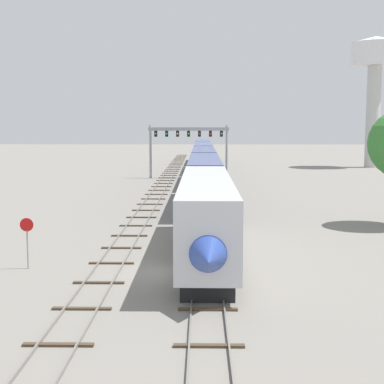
# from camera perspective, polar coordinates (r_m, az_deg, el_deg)

# --- Properties ---
(ground_plane) EXTENTS (400.00, 400.00, 0.00)m
(ground_plane) POSITION_cam_1_polar(r_m,az_deg,el_deg) (30.38, -2.30, -8.37)
(ground_plane) COLOR gray
(track_main) EXTENTS (2.60, 200.00, 0.16)m
(track_main) POSITION_cam_1_polar(r_m,az_deg,el_deg) (89.61, 1.17, 1.84)
(track_main) COLOR slate
(track_main) RESTS_ON ground
(track_near) EXTENTS (2.60, 160.00, 0.16)m
(track_near) POSITION_cam_1_polar(r_m,az_deg,el_deg) (69.90, -3.29, 0.39)
(track_near) COLOR slate
(track_near) RESTS_ON ground
(passenger_train) EXTENTS (3.04, 105.37, 4.80)m
(passenger_train) POSITION_cam_1_polar(r_m,az_deg,el_deg) (75.81, 1.21, 2.84)
(passenger_train) COLOR silver
(passenger_train) RESTS_ON ground
(signal_gantry) EXTENTS (12.10, 0.49, 7.99)m
(signal_gantry) POSITION_cam_1_polar(r_m,az_deg,el_deg) (83.44, -0.36, 5.49)
(signal_gantry) COLOR #999BA0
(signal_gantry) RESTS_ON ground
(water_tower) EXTENTS (9.05, 9.05, 24.32)m
(water_tower) POSITION_cam_1_polar(r_m,az_deg,el_deg) (110.91, 18.31, 12.18)
(water_tower) COLOR beige
(water_tower) RESTS_ON ground
(stop_sign) EXTENTS (0.76, 0.08, 2.88)m
(stop_sign) POSITION_cam_1_polar(r_m,az_deg,el_deg) (32.25, -16.61, -4.34)
(stop_sign) COLOR gray
(stop_sign) RESTS_ON ground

